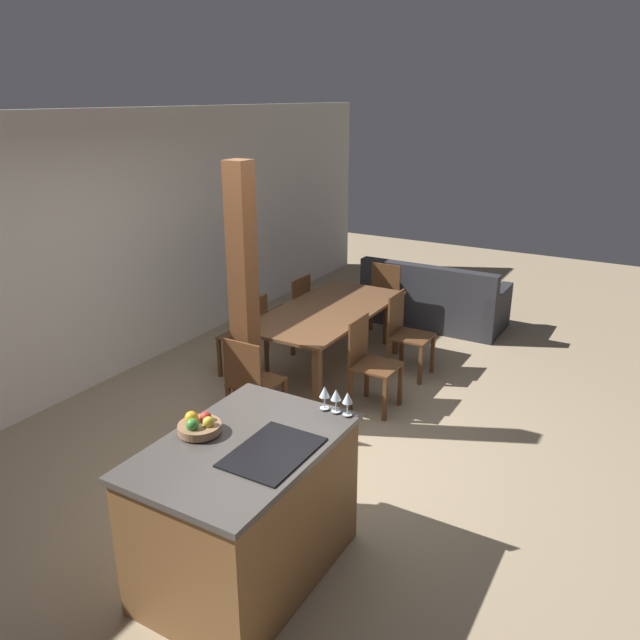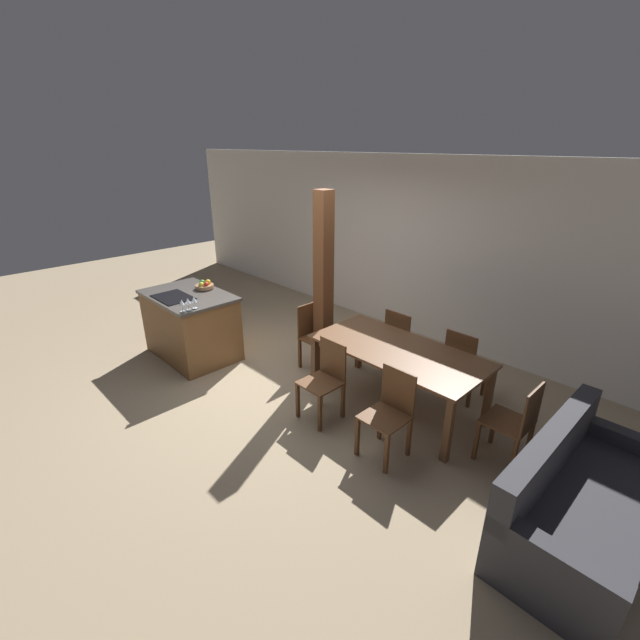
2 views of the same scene
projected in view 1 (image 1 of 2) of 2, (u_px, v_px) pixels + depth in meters
The scene contains 16 objects.
ground_plane at pixel (305, 452), 5.22m from camera, with size 16.00×16.00×0.00m, color #9E896B.
wall_back at pixel (75, 257), 5.97m from camera, with size 11.20×0.08×2.70m.
kitchen_island at pixel (246, 510), 3.75m from camera, with size 1.32×0.90×0.94m.
fruit_bowl at pixel (199, 425), 3.68m from camera, with size 0.26×0.26×0.12m.
wine_glass_near at pixel (348, 398), 3.85m from camera, with size 0.07×0.07×0.15m.
wine_glass_middle at pixel (336, 395), 3.89m from camera, with size 0.07×0.07×0.15m.
wine_glass_far at pixel (325, 392), 3.93m from camera, with size 0.07×0.07×0.15m.
dining_table at pixel (327, 317), 6.45m from camera, with size 1.94×0.95×0.74m.
dining_chair_near_left at pixel (369, 362), 5.82m from camera, with size 0.40×0.40×0.88m.
dining_chair_near_right at pixel (406, 333), 6.54m from camera, with size 0.40×0.40×0.88m.
dining_chair_far_left at pixel (248, 335), 6.48m from camera, with size 0.40×0.40×0.88m.
dining_chair_far_right at pixel (293, 311), 7.20m from camera, with size 0.40×0.40×0.88m.
dining_chair_head_end at pixel (251, 382), 5.42m from camera, with size 0.40×0.40×0.88m.
dining_chair_foot_end at pixel (381, 299), 7.60m from camera, with size 0.40×0.40×0.88m.
couch at pixel (433, 303), 8.05m from camera, with size 0.83×1.77×0.84m.
timber_post at pixel (244, 301), 5.28m from camera, with size 0.19×0.19×2.34m.
Camera 1 is at (-3.86, -2.37, 2.82)m, focal length 35.00 mm.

